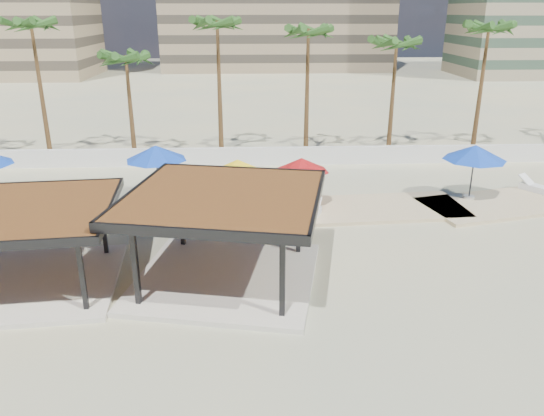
{
  "coord_description": "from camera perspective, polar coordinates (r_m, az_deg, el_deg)",
  "views": [
    {
      "loc": [
        -1.05,
        -18.17,
        9.71
      ],
      "look_at": [
        -0.05,
        4.01,
        1.4
      ],
      "focal_mm": 35.0,
      "sensor_mm": 36.0,
      "label": 1
    }
  ],
  "objects": [
    {
      "name": "palm_c",
      "position": [
        37.27,
        -15.42,
        14.92
      ],
      "size": [
        3.0,
        3.0,
        7.6
      ],
      "color": "brown",
      "rests_on": "ground"
    },
    {
      "name": "lounger_a",
      "position": [
        27.17,
        -11.1,
        0.02
      ],
      "size": [
        1.03,
        2.2,
        0.8
      ],
      "rotation": [
        0.0,
        0.0,
        1.4
      ],
      "color": "white",
      "rests_on": "promenade"
    },
    {
      "name": "pavilion_west",
      "position": [
        21.23,
        -24.73,
        -3.11
      ],
      "size": [
        6.78,
        6.78,
        3.16
      ],
      "rotation": [
        0.0,
        0.0,
        0.09
      ],
      "color": "beige",
      "rests_on": "ground"
    },
    {
      "name": "umbrella_d",
      "position": [
        29.84,
        21.0,
        5.57
      ],
      "size": [
        3.93,
        3.93,
        2.94
      ],
      "rotation": [
        0.0,
        0.0,
        -0.21
      ],
      "color": "beige",
      "rests_on": "promenade"
    },
    {
      "name": "palm_f",
      "position": [
        38.2,
        13.23,
        16.44
      ],
      "size": [
        3.0,
        3.0,
        8.45
      ],
      "color": "brown",
      "rests_on": "ground"
    },
    {
      "name": "umbrella_c",
      "position": [
        26.95,
        3.19,
        4.66
      ],
      "size": [
        3.56,
        3.56,
        2.54
      ],
      "rotation": [
        0.0,
        0.0,
        -0.3
      ],
      "color": "beige",
      "rests_on": "promenade"
    },
    {
      "name": "umbrella_f",
      "position": [
        28.61,
        -12.38,
        5.8
      ],
      "size": [
        3.73,
        3.73,
        2.9
      ],
      "rotation": [
        0.0,
        0.0,
        -0.16
      ],
      "color": "beige",
      "rests_on": "promenade"
    },
    {
      "name": "boundary_wall",
      "position": [
        35.38,
        -0.8,
        5.6
      ],
      "size": [
        56.0,
        0.3,
        1.2
      ],
      "primitive_type": "cube",
      "color": "silver",
      "rests_on": "ground"
    },
    {
      "name": "umbrella_b",
      "position": [
        25.87,
        -3.7,
        4.4
      ],
      "size": [
        3.58,
        3.58,
        2.75
      ],
      "rotation": [
        0.0,
        0.0,
        0.17
      ],
      "color": "beige",
      "rests_on": "promenade"
    },
    {
      "name": "pavilion_central",
      "position": [
        19.74,
        -5.1,
        -2.26
      ],
      "size": [
        8.16,
        8.16,
        3.52
      ],
      "rotation": [
        0.0,
        0.0,
        -0.2
      ],
      "color": "beige",
      "rests_on": "ground"
    },
    {
      "name": "promenade",
      "position": [
        27.75,
        3.89,
        0.12
      ],
      "size": [
        44.45,
        7.97,
        0.24
      ],
      "color": "#C6B284",
      "rests_on": "ground"
    },
    {
      "name": "lounger_b",
      "position": [
        25.94,
        4.18,
        -0.65
      ],
      "size": [
        1.35,
        2.15,
        0.78
      ],
      "rotation": [
        0.0,
        0.0,
        1.2
      ],
      "color": "white",
      "rests_on": "promenade"
    },
    {
      "name": "palm_b",
      "position": [
        39.45,
        -24.43,
        17.04
      ],
      "size": [
        3.0,
        3.0,
        9.69
      ],
      "color": "brown",
      "rests_on": "ground"
    },
    {
      "name": "palm_e",
      "position": [
        36.83,
        3.93,
        17.91
      ],
      "size": [
        3.0,
        3.0,
        9.22
      ],
      "color": "brown",
      "rests_on": "ground"
    },
    {
      "name": "lounger_c",
      "position": [
        33.14,
        26.67,
        1.92
      ],
      "size": [
        1.75,
        2.13,
        0.8
      ],
      "rotation": [
        0.0,
        0.0,
        2.17
      ],
      "color": "white",
      "rests_on": "promenade"
    },
    {
      "name": "palm_g",
      "position": [
        39.78,
        22.24,
        17.01
      ],
      "size": [
        3.0,
        3.0,
        9.44
      ],
      "color": "brown",
      "rests_on": "ground"
    },
    {
      "name": "ground",
      "position": [
        20.63,
        0.64,
        -7.56
      ],
      "size": [
        200.0,
        200.0,
        0.0
      ],
      "primitive_type": "plane",
      "color": "#CABA86",
      "rests_on": "ground"
    },
    {
      "name": "palm_d",
      "position": [
        37.15,
        -5.9,
        18.58
      ],
      "size": [
        3.0,
        3.0,
        9.71
      ],
      "color": "brown",
      "rests_on": "ground"
    }
  ]
}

